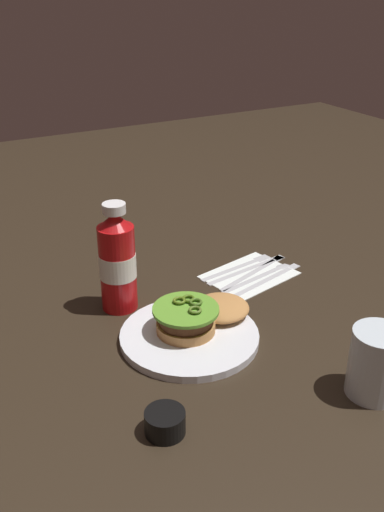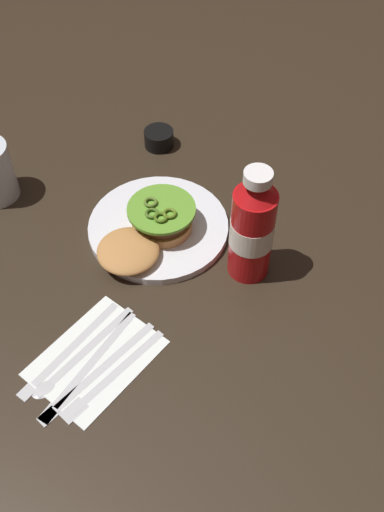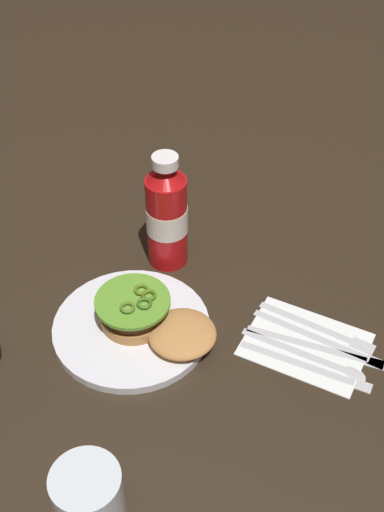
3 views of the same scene
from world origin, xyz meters
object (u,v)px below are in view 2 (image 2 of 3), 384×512
object	(u,v)px
dinner_plate	(158,227)
napkin	(96,358)
ketchup_bottle	(252,229)
table_knife	(91,377)
steak_knife	(84,370)
spoon_utensil	(71,363)
fork_utensil	(106,381)
burger_sandwich	(150,229)
butter_knife	(64,354)
condiment_cup	(159,138)

from	to	relation	value
dinner_plate	napkin	world-z (taller)	dinner_plate
ketchup_bottle	table_knife	bearing A→B (deg)	1.97
table_knife	ketchup_bottle	bearing A→B (deg)	-178.03
steak_knife	table_knife	distance (m)	0.02
napkin	spoon_utensil	distance (m)	0.04
dinner_plate	fork_utensil	bearing A→B (deg)	38.98
dinner_plate	burger_sandwich	world-z (taller)	burger_sandwich
dinner_plate	butter_knife	xyz separation A→B (m)	(0.26, 0.11, -0.00)
ketchup_bottle	table_knife	distance (m)	0.32
butter_knife	fork_utensil	distance (m)	0.08
butter_knife	fork_utensil	size ratio (longest dim) A/B	1.04
burger_sandwich	condiment_cup	bearing A→B (deg)	-129.92
ketchup_bottle	steak_knife	distance (m)	0.32
napkin	steak_knife	xyz separation A→B (m)	(0.02, 0.01, 0.00)
dinner_plate	burger_sandwich	bearing A→B (deg)	28.67
burger_sandwich	ketchup_bottle	xyz separation A→B (m)	(-0.09, 0.14, 0.06)
fork_utensil	steak_knife	bearing A→B (deg)	-65.93
dinner_plate	butter_knife	size ratio (longest dim) A/B	1.23
butter_knife	table_knife	bearing A→B (deg)	101.31
condiment_cup	ketchup_bottle	bearing A→B (deg)	78.06
dinner_plate	steak_knife	bearing A→B (deg)	32.02
ketchup_bottle	dinner_plate	bearing A→B (deg)	-68.20
condiment_cup	table_knife	xyz separation A→B (m)	(0.38, 0.35, -0.01)
spoon_utensil	table_knife	xyz separation A→B (m)	(-0.01, 0.04, 0.00)
condiment_cup	steak_knife	world-z (taller)	condiment_cup
napkin	condiment_cup	bearing A→B (deg)	-137.65
napkin	table_knife	world-z (taller)	table_knife
dinner_plate	condiment_cup	bearing A→B (deg)	-126.94
spoon_utensil	fork_utensil	bearing A→B (deg)	112.90
dinner_plate	condiment_cup	distance (m)	0.23
burger_sandwich	spoon_utensil	world-z (taller)	burger_sandwich
dinner_plate	fork_utensil	world-z (taller)	dinner_plate
ketchup_bottle	butter_knife	size ratio (longest dim) A/B	1.07
butter_knife	steak_knife	bearing A→B (deg)	101.56
spoon_utensil	ketchup_bottle	bearing A→B (deg)	175.23
napkin	spoon_utensil	world-z (taller)	spoon_utensil
butter_knife	fork_utensil	world-z (taller)	same
butter_knife	table_knife	xyz separation A→B (m)	(-0.01, 0.06, -0.00)
burger_sandwich	butter_knife	distance (m)	0.25
condiment_cup	napkin	size ratio (longest dim) A/B	0.32
ketchup_bottle	steak_knife	bearing A→B (deg)	-0.83
napkin	table_knife	bearing A→B (deg)	47.01
dinner_plate	spoon_utensil	bearing A→B (deg)	27.38
burger_sandwich	butter_knife	world-z (taller)	burger_sandwich
napkin	butter_knife	distance (m)	0.05
condiment_cup	fork_utensil	xyz separation A→B (m)	(0.37, 0.37, -0.01)
ketchup_bottle	condiment_cup	bearing A→B (deg)	-101.94
dinner_plate	napkin	bearing A→B (deg)	33.30
butter_knife	fork_utensil	bearing A→B (deg)	107.37
burger_sandwich	condiment_cup	xyz separation A→B (m)	(-0.16, -0.20, -0.02)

